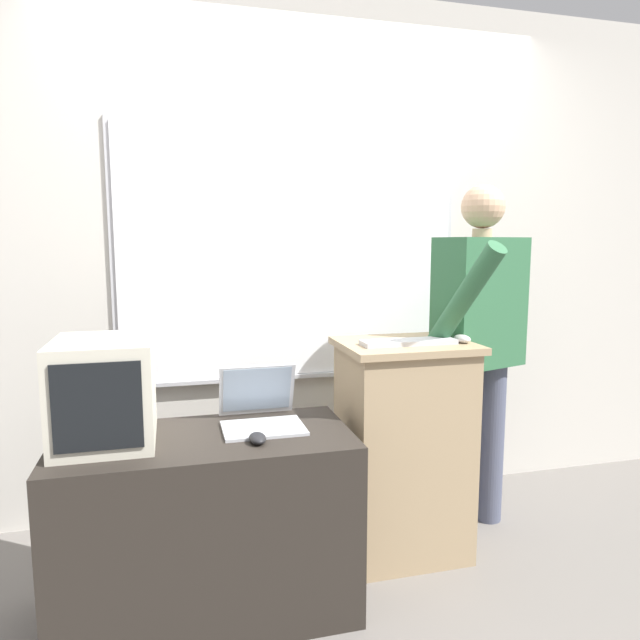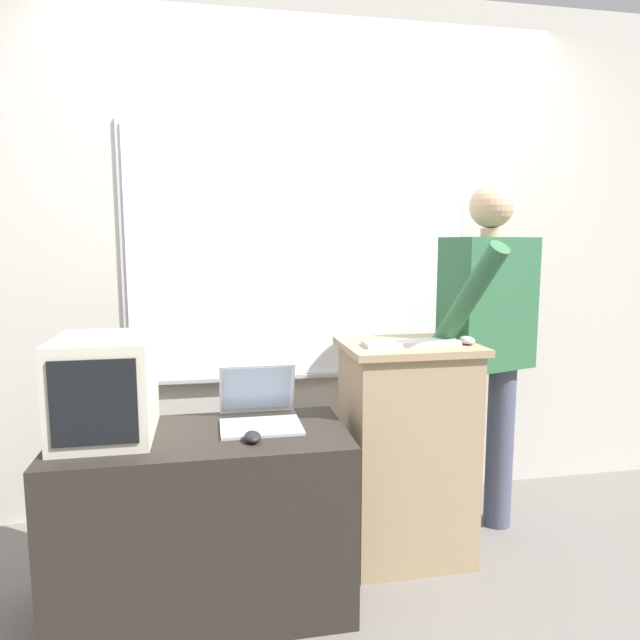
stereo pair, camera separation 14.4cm
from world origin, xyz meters
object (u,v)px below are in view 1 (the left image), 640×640
object	(u,v)px
crt_monitor	(105,391)
computer_mouse_by_laptop	(258,438)
computer_mouse_by_keyboard	(462,339)
laptop	(260,406)
side_desk	(207,524)
wireless_keyboard	(409,342)
lectern_podium	(403,447)
person_presenter	(479,335)

from	to	relation	value
crt_monitor	computer_mouse_by_laptop	bearing A→B (deg)	-16.58
computer_mouse_by_keyboard	laptop	bearing A→B (deg)	-178.12
side_desk	wireless_keyboard	size ratio (longest dim) A/B	2.64
lectern_podium	side_desk	xyz separation A→B (m)	(-0.87, -0.21, -0.14)
lectern_podium	crt_monitor	xyz separation A→B (m)	(-1.21, -0.17, 0.39)
side_desk	computer_mouse_by_laptop	bearing A→B (deg)	-33.18
laptop	computer_mouse_by_laptop	size ratio (longest dim) A/B	3.14
side_desk	crt_monitor	world-z (taller)	crt_monitor
laptop	side_desk	bearing A→B (deg)	-154.48
side_desk	laptop	size ratio (longest dim) A/B	3.43
side_desk	computer_mouse_by_keyboard	world-z (taller)	computer_mouse_by_keyboard
laptop	computer_mouse_by_keyboard	size ratio (longest dim) A/B	3.14
wireless_keyboard	crt_monitor	distance (m)	1.22
lectern_podium	computer_mouse_by_keyboard	world-z (taller)	computer_mouse_by_keyboard
lectern_podium	person_presenter	world-z (taller)	person_presenter
side_desk	crt_monitor	bearing A→B (deg)	173.57
person_presenter	wireless_keyboard	size ratio (longest dim) A/B	4.05
computer_mouse_by_laptop	side_desk	bearing A→B (deg)	146.82
laptop	wireless_keyboard	distance (m)	0.68
computer_mouse_by_keyboard	crt_monitor	size ratio (longest dim) A/B	0.24
lectern_podium	side_desk	world-z (taller)	lectern_podium
side_desk	wireless_keyboard	world-z (taller)	wireless_keyboard
computer_mouse_by_laptop	laptop	bearing A→B (deg)	79.02
computer_mouse_by_laptop	computer_mouse_by_keyboard	distance (m)	1.00
side_desk	computer_mouse_by_keyboard	bearing A→B (deg)	6.92
computer_mouse_by_laptop	computer_mouse_by_keyboard	world-z (taller)	computer_mouse_by_keyboard
computer_mouse_by_laptop	computer_mouse_by_keyboard	bearing A→B (deg)	15.06
lectern_podium	wireless_keyboard	bearing A→B (deg)	-99.34
laptop	computer_mouse_by_laptop	world-z (taller)	laptop
laptop	computer_mouse_by_keyboard	distance (m)	0.92
side_desk	lectern_podium	bearing A→B (deg)	13.55
crt_monitor	wireless_keyboard	bearing A→B (deg)	5.42
person_presenter	side_desk	bearing A→B (deg)	177.13
laptop	lectern_podium	bearing A→B (deg)	9.18
computer_mouse_by_keyboard	crt_monitor	distance (m)	1.45
laptop	computer_mouse_by_laptop	bearing A→B (deg)	-100.98
computer_mouse_by_laptop	crt_monitor	world-z (taller)	crt_monitor
wireless_keyboard	computer_mouse_by_laptop	size ratio (longest dim) A/B	4.07
side_desk	computer_mouse_by_laptop	distance (m)	0.42
lectern_podium	wireless_keyboard	size ratio (longest dim) A/B	2.36
computer_mouse_by_keyboard	lectern_podium	bearing A→B (deg)	161.74
laptop	computer_mouse_by_laptop	xyz separation A→B (m)	(-0.04, -0.22, -0.05)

